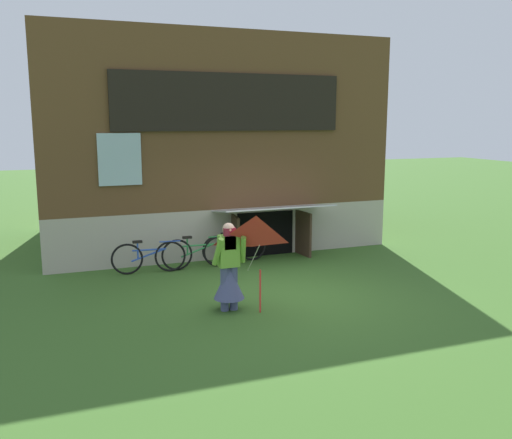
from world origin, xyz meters
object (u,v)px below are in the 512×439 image
person (229,274)px  kite (256,242)px  bicycle_blue (149,257)px  bicycle_black (235,247)px  bicycle_green (198,252)px

person → kite: size_ratio=0.94×
person → bicycle_blue: bearing=126.4°
person → bicycle_blue: person is taller
person → bicycle_black: (1.12, 3.03, -0.29)m
person → bicycle_green: (0.20, 2.82, -0.28)m
bicycle_black → bicycle_green: bearing=-169.7°
person → bicycle_black: 3.24m
kite → bicycle_green: 3.47m
kite → bicycle_blue: (-1.15, 3.35, -0.92)m
person → bicycle_green: bearing=105.3°
person → bicycle_blue: size_ratio=0.97×
bicycle_blue → bicycle_green: bearing=5.0°
bicycle_black → bicycle_green: size_ratio=0.96×
bicycle_black → bicycle_green: 0.94m
bicycle_green → bicycle_blue: (-1.06, 0.00, -0.01)m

